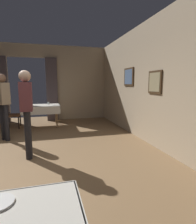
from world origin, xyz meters
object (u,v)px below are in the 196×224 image
at_px(dining_table_mid, 41,108).
at_px(plate_mid_a, 55,105).
at_px(chair_mid_left, 10,113).
at_px(glass_mid_c, 29,105).
at_px(person_diner_standing_aside, 27,107).
at_px(glass_mid_b, 48,103).
at_px(person_waiter_by_doorway, 3,101).

distance_m(dining_table_mid, plate_mid_a, 0.51).
bearing_deg(dining_table_mid, chair_mid_left, 177.98).
bearing_deg(glass_mid_c, chair_mid_left, 155.20).
bearing_deg(person_diner_standing_aside, glass_mid_b, 82.40).
height_order(chair_mid_left, person_waiter_by_doorway, person_waiter_by_doorway).
bearing_deg(plate_mid_a, person_waiter_by_doorway, -138.14).
bearing_deg(person_diner_standing_aside, chair_mid_left, 106.72).
bearing_deg(person_diner_standing_aside, glass_mid_c, 94.77).
relative_size(glass_mid_c, person_waiter_by_doorway, 0.05).
xyz_separation_m(dining_table_mid, plate_mid_a, (0.46, -0.20, 0.10)).
relative_size(dining_table_mid, person_waiter_by_doorway, 0.72).
relative_size(dining_table_mid, plate_mid_a, 5.72).
distance_m(glass_mid_c, person_diner_standing_aside, 2.52).
bearing_deg(dining_table_mid, person_waiter_by_doorway, -122.03).
xyz_separation_m(chair_mid_left, person_waiter_by_doorway, (0.13, -1.43, 0.51)).
xyz_separation_m(dining_table_mid, glass_mid_b, (0.24, 0.26, 0.14)).
height_order(dining_table_mid, plate_mid_a, plate_mid_a).
height_order(dining_table_mid, person_waiter_by_doorway, person_waiter_by_doorway).
bearing_deg(person_waiter_by_doorway, glass_mid_c, 66.24).
relative_size(plate_mid_a, person_waiter_by_doorway, 0.13).
relative_size(dining_table_mid, glass_mid_c, 14.46).
xyz_separation_m(plate_mid_a, glass_mid_b, (-0.22, 0.46, 0.04)).
height_order(person_waiter_by_doorway, person_diner_standing_aside, same).
distance_m(glass_mid_b, person_diner_standing_aside, 3.06).
distance_m(chair_mid_left, person_waiter_by_doorway, 1.52).
relative_size(glass_mid_b, person_diner_standing_aside, 0.05).
relative_size(chair_mid_left, glass_mid_b, 11.06).
bearing_deg(plate_mid_a, chair_mid_left, 170.81).
xyz_separation_m(dining_table_mid, person_waiter_by_doorway, (-0.87, -1.39, 0.37)).
distance_m(dining_table_mid, person_diner_standing_aside, 2.79).
bearing_deg(glass_mid_b, dining_table_mid, -132.55).
relative_size(plate_mid_a, glass_mid_b, 2.57).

